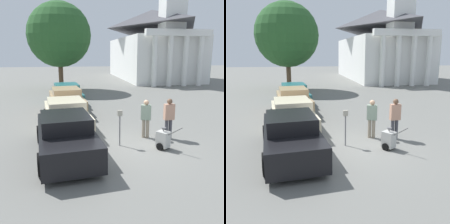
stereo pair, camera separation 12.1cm
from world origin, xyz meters
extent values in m
plane|color=slate|center=(0.00, 0.00, 0.00)|extent=(120.00, 120.00, 0.00)
cube|color=black|center=(-2.23, -0.20, 0.60)|extent=(2.35, 4.90, 0.80)
cube|color=black|center=(-2.21, -0.39, 1.25)|extent=(1.82, 2.16, 0.50)
cylinder|color=black|center=(-3.28, 1.15, 0.35)|extent=(0.26, 0.72, 0.71)
cylinder|color=black|center=(-1.51, 1.35, 0.35)|extent=(0.26, 0.72, 0.71)
cylinder|color=black|center=(-2.94, -1.76, 0.35)|extent=(0.26, 0.72, 0.71)
cylinder|color=black|center=(-1.18, -1.56, 0.35)|extent=(0.26, 0.72, 0.71)
cube|color=beige|center=(-2.23, 3.01, 0.57)|extent=(2.36, 5.02, 0.77)
cube|color=beige|center=(-2.21, 2.81, 1.19)|extent=(1.82, 2.21, 0.47)
cylinder|color=black|center=(-3.29, 4.39, 0.34)|extent=(0.26, 0.70, 0.69)
cylinder|color=black|center=(-1.52, 4.60, 0.34)|extent=(0.26, 0.70, 0.69)
cylinder|color=black|center=(-2.94, 1.41, 0.34)|extent=(0.26, 0.70, 0.69)
cylinder|color=black|center=(-1.17, 1.62, 0.34)|extent=(0.26, 0.70, 0.69)
cube|color=tan|center=(-2.23, 6.53, 0.61)|extent=(2.34, 5.06, 0.82)
cube|color=tan|center=(-2.21, 6.34, 1.26)|extent=(1.80, 2.22, 0.48)
cylinder|color=black|center=(-3.27, 7.94, 0.37)|extent=(0.26, 0.75, 0.73)
cylinder|color=black|center=(-1.54, 8.14, 0.37)|extent=(0.26, 0.75, 0.73)
cylinder|color=black|center=(-2.92, 4.93, 0.37)|extent=(0.26, 0.75, 0.73)
cylinder|color=black|center=(-1.19, 5.13, 0.37)|extent=(0.26, 0.75, 0.73)
cube|color=#23666B|center=(-2.23, 9.40, 0.55)|extent=(2.40, 5.30, 0.73)
cube|color=#23666B|center=(-2.21, 9.20, 1.16)|extent=(1.84, 2.32, 0.49)
cylinder|color=black|center=(-3.30, 10.88, 0.35)|extent=(0.26, 0.71, 0.69)
cylinder|color=black|center=(-1.53, 11.08, 0.35)|extent=(0.26, 0.71, 0.69)
cylinder|color=black|center=(-2.93, 7.72, 0.35)|extent=(0.26, 0.71, 0.69)
cylinder|color=black|center=(-1.16, 7.92, 0.35)|extent=(0.26, 0.71, 0.69)
cylinder|color=slate|center=(-0.16, 0.26, 0.60)|extent=(0.05, 0.05, 1.20)
cube|color=gray|center=(-0.16, 0.26, 1.31)|extent=(0.18, 0.09, 0.22)
cylinder|color=gray|center=(1.19, 0.97, 0.40)|extent=(0.14, 0.14, 0.80)
cylinder|color=gray|center=(1.03, 1.03, 0.40)|extent=(0.14, 0.14, 0.80)
cube|color=gray|center=(1.11, 1.00, 1.11)|extent=(0.47, 0.36, 0.63)
sphere|color=tan|center=(1.11, 1.00, 1.53)|extent=(0.22, 0.22, 0.22)
cylinder|color=#3F3F47|center=(2.10, 0.71, 0.42)|extent=(0.14, 0.14, 0.83)
cylinder|color=#3F3F47|center=(1.93, 0.70, 0.42)|extent=(0.14, 0.14, 0.83)
cube|color=tan|center=(2.01, 0.70, 1.16)|extent=(0.43, 0.24, 0.66)
sphere|color=brown|center=(2.01, 0.70, 1.61)|extent=(0.23, 0.23, 0.23)
cube|color=#B2B2AD|center=(1.37, -0.37, 0.38)|extent=(0.55, 0.57, 0.60)
cone|color=#59595B|center=(1.37, -0.37, 0.76)|extent=(0.18, 0.18, 0.16)
cylinder|color=#4C4C4C|center=(1.64, -0.75, 0.78)|extent=(0.36, 0.50, 0.43)
cylinder|color=black|center=(1.20, -0.49, 0.14)|extent=(0.20, 0.26, 0.28)
cylinder|color=black|center=(1.54, -0.25, 0.14)|extent=(0.20, 0.26, 0.28)
cube|color=white|center=(9.64, 26.28, 2.78)|extent=(8.70, 17.39, 5.57)
pyramid|color=#424247|center=(9.64, 26.28, 8.07)|extent=(8.87, 17.74, 2.51)
cylinder|color=white|center=(7.03, 16.99, 2.64)|extent=(0.56, 0.56, 5.29)
cylinder|color=white|center=(8.77, 16.99, 2.64)|extent=(0.56, 0.56, 5.29)
cylinder|color=white|center=(10.51, 16.99, 2.64)|extent=(0.56, 0.56, 5.29)
cylinder|color=white|center=(12.25, 16.99, 2.64)|extent=(0.56, 0.56, 5.29)
cube|color=white|center=(9.64, 16.99, 5.64)|extent=(7.40, 0.70, 0.70)
cylinder|color=brown|center=(-2.73, 15.91, 1.33)|extent=(0.44, 0.44, 2.66)
sphere|color=#285628|center=(-2.73, 15.91, 5.19)|extent=(5.94, 5.94, 5.94)
camera|label=1|loc=(-2.05, -8.77, 3.53)|focal=40.00mm
camera|label=2|loc=(-1.93, -8.79, 3.53)|focal=40.00mm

